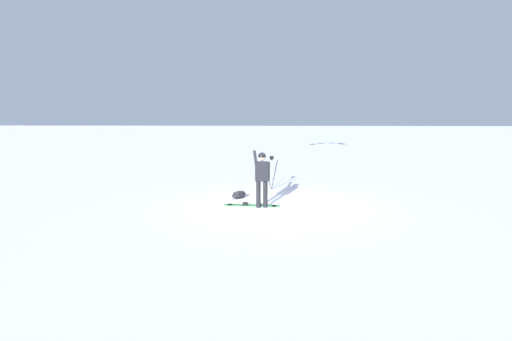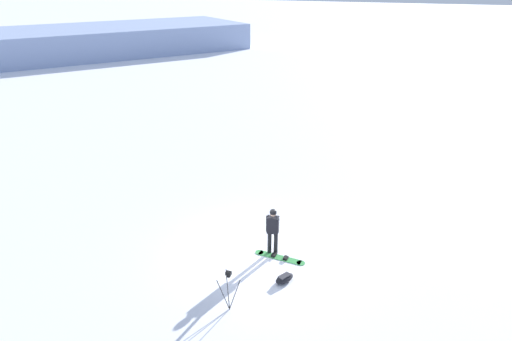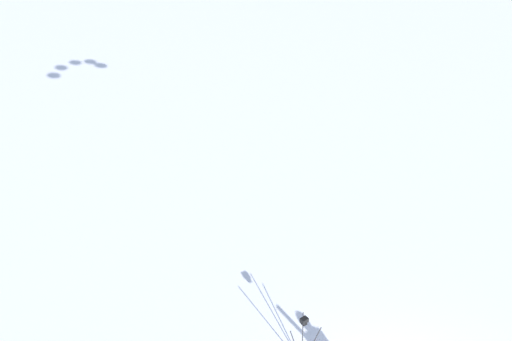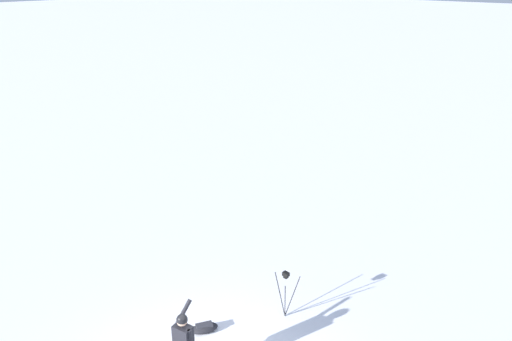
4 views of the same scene
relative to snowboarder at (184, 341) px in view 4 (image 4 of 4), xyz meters
name	(u,v)px [view 4 (image 4 of 4)]	position (x,y,z in m)	size (l,w,h in m)	color
snowboarder	(184,341)	(0.00, 0.00, 0.00)	(0.66, 0.56, 1.77)	black
gear_bag_large	(204,328)	(1.35, 0.88, -0.95)	(0.77, 0.63, 0.23)	black
camera_tripod	(286,285)	(3.18, -0.21, -0.12)	(0.61, 0.63, 1.33)	#262628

